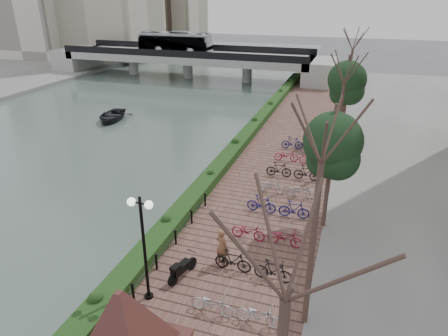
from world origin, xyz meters
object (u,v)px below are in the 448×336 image
at_px(granite_monument, 123,326).
at_px(lamppost, 142,227).
at_px(pedestrian, 222,247).
at_px(motorcycle, 183,268).
at_px(boat, 111,116).

distance_m(granite_monument, lamppost, 3.49).
relative_size(lamppost, pedestrian, 2.52).
bearing_deg(motorcycle, granite_monument, -75.54).
xyz_separation_m(lamppost, boat, (-15.68, 21.58, -3.30)).
relative_size(motorcycle, pedestrian, 0.86).
height_order(lamppost, boat, lamppost).
distance_m(motorcycle, boat, 25.94).
relative_size(motorcycle, boat, 0.34).
xyz_separation_m(motorcycle, boat, (-16.48, 20.03, -0.49)).
xyz_separation_m(granite_monument, motorcycle, (0.09, 4.41, -0.94)).
xyz_separation_m(granite_monument, lamppost, (-0.71, 2.86, 1.86)).
bearing_deg(pedestrian, motorcycle, 70.33).
distance_m(motorcycle, pedestrian, 1.95).
height_order(motorcycle, boat, motorcycle).
bearing_deg(lamppost, granite_monument, -76.08).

